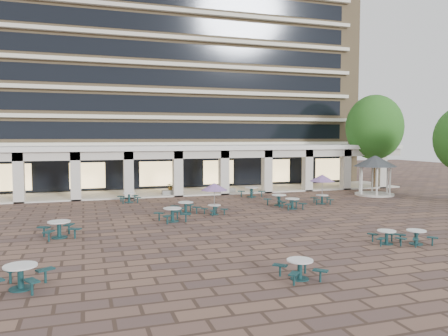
{
  "coord_description": "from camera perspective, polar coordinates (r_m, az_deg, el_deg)",
  "views": [
    {
      "loc": [
        -9.87,
        -24.92,
        5.13
      ],
      "look_at": [
        -0.89,
        3.0,
        3.08
      ],
      "focal_mm": 35.0,
      "sensor_mm": 36.0,
      "label": 1
    }
  ],
  "objects": [
    {
      "name": "picnic_table_8",
      "position": [
        24.1,
        -20.73,
        -7.32
      ],
      "size": [
        2.23,
        2.23,
        0.86
      ],
      "rotation": [
        0.0,
        0.0,
        0.26
      ],
      "color": "#143A3E",
      "rests_on": "ground"
    },
    {
      "name": "tree_east_c",
      "position": [
        46.53,
        19.05,
        5.04
      ],
      "size": [
        5.66,
        5.66,
        9.42
      ],
      "color": "#3D2C18",
      "rests_on": "ground"
    },
    {
      "name": "picnic_table_7",
      "position": [
        31.87,
        8.92,
        -4.49
      ],
      "size": [
        1.78,
        1.78,
        0.77
      ],
      "rotation": [
        0.0,
        0.0,
        -0.05
      ],
      "color": "#143A3E",
      "rests_on": "ground"
    },
    {
      "name": "picnic_table_3",
      "position": [
        23.18,
        23.81,
        -8.1
      ],
      "size": [
        1.57,
        1.57,
        0.69
      ],
      "rotation": [
        0.0,
        0.0,
        0.03
      ],
      "color": "#143A3E",
      "rests_on": "ground"
    },
    {
      "name": "gazebo",
      "position": [
        40.97,
        19.12,
        0.31
      ],
      "size": [
        3.78,
        3.78,
        3.52
      ],
      "rotation": [
        0.0,
        0.0,
        0.02
      ],
      "color": "beige",
      "rests_on": "ground"
    },
    {
      "name": "picnic_table_13",
      "position": [
        37.81,
        3.61,
        -3.04
      ],
      "size": [
        2.33,
        2.33,
        0.85
      ],
      "rotation": [
        0.0,
        0.0,
        0.43
      ],
      "color": "#143A3E",
      "rests_on": "ground"
    },
    {
      "name": "picnic_table_9",
      "position": [
        29.83,
        -5.02,
        -5.03
      ],
      "size": [
        1.91,
        1.91,
        0.77
      ],
      "rotation": [
        0.0,
        0.0,
        0.15
      ],
      "color": "#143A3E",
      "rests_on": "ground"
    },
    {
      "name": "picnic_table_6",
      "position": [
        29.05,
        -1.28,
        -2.62
      ],
      "size": [
        1.82,
        1.82,
        2.1
      ],
      "rotation": [
        0.0,
        0.0,
        0.3
      ],
      "color": "#143A3E",
      "rests_on": "ground"
    },
    {
      "name": "picnic_table_11",
      "position": [
        34.53,
        12.72,
        -1.43
      ],
      "size": [
        1.97,
        1.97,
        2.27
      ],
      "rotation": [
        0.0,
        0.0,
        -0.32
      ],
      "color": "#143A3E",
      "rests_on": "ground"
    },
    {
      "name": "picnic_table_0",
      "position": [
        16.69,
        -25.04,
        -12.52
      ],
      "size": [
        2.17,
        2.17,
        0.83
      ],
      "rotation": [
        0.0,
        0.0,
        -0.26
      ],
      "color": "#143A3E",
      "rests_on": "ground"
    },
    {
      "name": "planter_right",
      "position": [
        40.09,
        0.38,
        -2.69
      ],
      "size": [
        1.5,
        0.6,
        1.2
      ],
      "color": "gray",
      "rests_on": "ground"
    },
    {
      "name": "apartment_building",
      "position": [
        51.89,
        -6.83,
        12.24
      ],
      "size": [
        40.0,
        15.5,
        25.2
      ],
      "color": "#8F7550",
      "rests_on": "ground"
    },
    {
      "name": "picnic_table_10",
      "position": [
        33.36,
        7.19,
        -4.03
      ],
      "size": [
        2.24,
        2.24,
        0.82
      ],
      "rotation": [
        0.0,
        0.0,
        0.39
      ],
      "color": "#143A3E",
      "rests_on": "ground"
    },
    {
      "name": "retail_arcade",
      "position": [
        40.99,
        -3.87,
        1.01
      ],
      "size": [
        42.0,
        6.6,
        4.4
      ],
      "color": "white",
      "rests_on": "ground"
    },
    {
      "name": "picnic_table_5",
      "position": [
        27.01,
        -6.76,
        -5.9
      ],
      "size": [
        2.16,
        2.16,
        0.84
      ],
      "rotation": [
        0.0,
        0.0,
        0.23
      ],
      "color": "#143A3E",
      "rests_on": "ground"
    },
    {
      "name": "planter_left",
      "position": [
        38.78,
        -7.0,
        -2.93
      ],
      "size": [
        1.5,
        0.6,
        1.22
      ],
      "color": "gray",
      "rests_on": "ground"
    },
    {
      "name": "picnic_table_12",
      "position": [
        35.39,
        -12.3,
        -3.69
      ],
      "size": [
        1.78,
        1.78,
        0.76
      ],
      "rotation": [
        0.0,
        0.0,
        0.06
      ],
      "color": "#143A3E",
      "rests_on": "ground"
    },
    {
      "name": "picnic_table_1",
      "position": [
        16.44,
        9.88,
        -12.68
      ],
      "size": [
        1.66,
        1.66,
        0.72
      ],
      "rotation": [
        0.0,
        0.0,
        0.03
      ],
      "color": "#143A3E",
      "rests_on": "ground"
    },
    {
      "name": "ground",
      "position": [
        27.29,
        3.74,
        -6.85
      ],
      "size": [
        120.0,
        120.0,
        0.0
      ],
      "primitive_type": "plane",
      "color": "brown",
      "rests_on": "ground"
    },
    {
      "name": "picnic_table_2",
      "position": [
        22.69,
        20.46,
        -8.31
      ],
      "size": [
        1.72,
        1.72,
        0.66
      ],
      "rotation": [
        0.0,
        0.0,
        -0.25
      ],
      "color": "#143A3E",
      "rests_on": "ground"
    }
  ]
}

